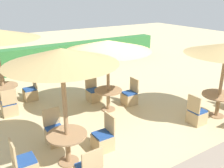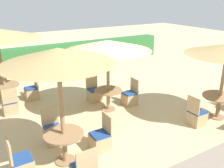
{
  "view_description": "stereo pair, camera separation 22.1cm",
  "coord_description": "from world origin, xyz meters",
  "px_view_note": "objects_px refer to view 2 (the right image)",
  "views": [
    {
      "loc": [
        -4.24,
        -5.99,
        3.75
      ],
      "look_at": [
        0.0,
        0.6,
        0.9
      ],
      "focal_mm": 40.0,
      "sensor_mm": 36.0,
      "label": 1
    },
    {
      "loc": [
        -4.06,
        -6.11,
        3.75
      ],
      "look_at": [
        0.0,
        0.6,
        0.9
      ],
      "focal_mm": 40.0,
      "sensor_mm": 36.0,
      "label": 2
    }
  ],
  "objects_px": {
    "patio_chair_front_right_west": "(196,117)",
    "patio_chair_back_left_north": "(3,89)",
    "round_table_back_left": "(5,89)",
    "patio_chair_front_left_west": "(21,165)",
    "round_table_center": "(108,95)",
    "parasol_center": "(108,46)",
    "round_table_front_left": "(64,141)",
    "patio_chair_front_left_north": "(53,133)",
    "parasol_front_left": "(58,56)",
    "patio_chair_front_left_east": "(101,140)",
    "patio_chair_back_left_east": "(32,92)",
    "patio_chair_center_east": "(130,97)",
    "patio_chair_back_left_south": "(10,106)",
    "round_table_front_right": "(219,100)",
    "patio_chair_center_north": "(94,94)"
  },
  "relations": [
    {
      "from": "parasol_front_left",
      "to": "patio_chair_front_left_east",
      "type": "bearing_deg",
      "value": 0.64
    },
    {
      "from": "parasol_front_left",
      "to": "patio_chair_back_left_east",
      "type": "distance_m",
      "value": 4.78
    },
    {
      "from": "patio_chair_front_left_west",
      "to": "patio_chair_front_right_west",
      "type": "relative_size",
      "value": 1.0
    },
    {
      "from": "round_table_front_left",
      "to": "parasol_center",
      "type": "bearing_deg",
      "value": 39.66
    },
    {
      "from": "parasol_front_left",
      "to": "patio_chair_center_north",
      "type": "height_order",
      "value": "parasol_front_left"
    },
    {
      "from": "patio_chair_front_left_north",
      "to": "round_table_center",
      "type": "distance_m",
      "value": 2.46
    },
    {
      "from": "round_table_front_right",
      "to": "round_table_back_left",
      "type": "xyz_separation_m",
      "value": [
        -5.59,
        4.63,
        -0.03
      ]
    },
    {
      "from": "patio_chair_front_left_west",
      "to": "patio_chair_back_left_east",
      "type": "relative_size",
      "value": 1.0
    },
    {
      "from": "parasol_front_left",
      "to": "parasol_center",
      "type": "xyz_separation_m",
      "value": [
        2.29,
        1.9,
        -0.33
      ]
    },
    {
      "from": "patio_chair_front_left_north",
      "to": "patio_chair_back_left_east",
      "type": "relative_size",
      "value": 1.0
    },
    {
      "from": "round_table_front_left",
      "to": "round_table_front_right",
      "type": "relative_size",
      "value": 0.87
    },
    {
      "from": "round_table_front_right",
      "to": "patio_chair_center_north",
      "type": "distance_m",
      "value": 4.27
    },
    {
      "from": "patio_chair_center_east",
      "to": "round_table_back_left",
      "type": "distance_m",
      "value": 4.45
    },
    {
      "from": "patio_chair_back_left_north",
      "to": "patio_chair_back_left_east",
      "type": "relative_size",
      "value": 1.0
    },
    {
      "from": "patio_chair_center_east",
      "to": "patio_chair_back_left_south",
      "type": "xyz_separation_m",
      "value": [
        -3.81,
        1.42,
        0.0
      ]
    },
    {
      "from": "parasol_front_left",
      "to": "patio_chair_back_left_east",
      "type": "xyz_separation_m",
      "value": [
        0.31,
        4.19,
        -2.28
      ]
    },
    {
      "from": "round_table_center",
      "to": "patio_chair_back_left_south",
      "type": "height_order",
      "value": "patio_chair_back_left_south"
    },
    {
      "from": "parasol_center",
      "to": "patio_chair_back_left_east",
      "type": "distance_m",
      "value": 3.6
    },
    {
      "from": "round_table_center",
      "to": "patio_chair_front_left_north",
      "type": "bearing_deg",
      "value": -156.99
    },
    {
      "from": "round_table_front_left",
      "to": "patio_chair_front_left_north",
      "type": "xyz_separation_m",
      "value": [
        0.04,
        0.94,
        -0.3
      ]
    },
    {
      "from": "patio_chair_front_right_west",
      "to": "round_table_back_left",
      "type": "height_order",
      "value": "patio_chair_front_right_west"
    },
    {
      "from": "parasol_center",
      "to": "round_table_front_left",
      "type": "bearing_deg",
      "value": -140.34
    },
    {
      "from": "patio_chair_front_left_west",
      "to": "round_table_center",
      "type": "height_order",
      "value": "patio_chair_front_left_west"
    },
    {
      "from": "round_table_front_left",
      "to": "patio_chair_center_east",
      "type": "height_order",
      "value": "patio_chair_center_east"
    },
    {
      "from": "patio_chair_front_right_west",
      "to": "patio_chair_back_left_south",
      "type": "xyz_separation_m",
      "value": [
        -4.66,
        3.68,
        0.0
      ]
    },
    {
      "from": "patio_chair_front_right_west",
      "to": "patio_chair_back_left_north",
      "type": "height_order",
      "value": "same"
    },
    {
      "from": "round_table_back_left",
      "to": "parasol_front_left",
      "type": "bearing_deg",
      "value": -81.91
    },
    {
      "from": "round_table_back_left",
      "to": "patio_chair_center_east",
      "type": "bearing_deg",
      "value": -31.65
    },
    {
      "from": "parasol_front_left",
      "to": "parasol_center",
      "type": "bearing_deg",
      "value": 39.66
    },
    {
      "from": "patio_chair_front_left_north",
      "to": "patio_chair_back_left_east",
      "type": "height_order",
      "value": "same"
    },
    {
      "from": "patio_chair_front_left_east",
      "to": "patio_chair_back_left_south",
      "type": "distance_m",
      "value": 3.66
    },
    {
      "from": "parasol_center",
      "to": "patio_chair_back_left_east",
      "type": "height_order",
      "value": "parasol_center"
    },
    {
      "from": "patio_chair_center_east",
      "to": "patio_chair_front_left_north",
      "type": "bearing_deg",
      "value": 106.75
    },
    {
      "from": "patio_chair_front_left_east",
      "to": "round_table_front_right",
      "type": "distance_m",
      "value": 4.07
    },
    {
      "from": "parasol_front_left",
      "to": "patio_chair_front_left_west",
      "type": "height_order",
      "value": "parasol_front_left"
    },
    {
      "from": "parasol_center",
      "to": "patio_chair_center_north",
      "type": "xyz_separation_m",
      "value": [
        -0.04,
        0.95,
        -1.95
      ]
    },
    {
      "from": "round_table_back_left",
      "to": "patio_chair_back_left_north",
      "type": "bearing_deg",
      "value": 88.59
    },
    {
      "from": "parasol_front_left",
      "to": "patio_chair_back_left_east",
      "type": "height_order",
      "value": "parasol_front_left"
    },
    {
      "from": "parasol_front_left",
      "to": "patio_chair_front_left_east",
      "type": "height_order",
      "value": "parasol_front_left"
    },
    {
      "from": "patio_chair_front_left_west",
      "to": "parasol_center",
      "type": "distance_m",
      "value": 4.24
    },
    {
      "from": "patio_chair_front_right_west",
      "to": "parasol_center",
      "type": "relative_size",
      "value": 0.34
    },
    {
      "from": "parasol_front_left",
      "to": "round_table_front_left",
      "type": "height_order",
      "value": "parasol_front_left"
    },
    {
      "from": "patio_chair_front_left_north",
      "to": "patio_chair_front_right_west",
      "type": "relative_size",
      "value": 1.0
    },
    {
      "from": "round_table_front_right",
      "to": "patio_chair_back_left_east",
      "type": "xyz_separation_m",
      "value": [
        -4.69,
        4.6,
        -0.33
      ]
    },
    {
      "from": "parasol_center",
      "to": "round_table_back_left",
      "type": "distance_m",
      "value": 4.06
    },
    {
      "from": "patio_chair_front_left_north",
      "to": "patio_chair_back_left_north",
      "type": "height_order",
      "value": "same"
    },
    {
      "from": "round_table_front_left",
      "to": "round_table_back_left",
      "type": "relative_size",
      "value": 0.93
    },
    {
      "from": "round_table_back_left",
      "to": "patio_chair_front_left_east",
      "type": "bearing_deg",
      "value": -69.66
    },
    {
      "from": "parasol_front_left",
      "to": "round_table_front_left",
      "type": "bearing_deg",
      "value": -26.57
    },
    {
      "from": "patio_chair_back_left_south",
      "to": "round_table_front_left",
      "type": "bearing_deg",
      "value": -79.27
    }
  ]
}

